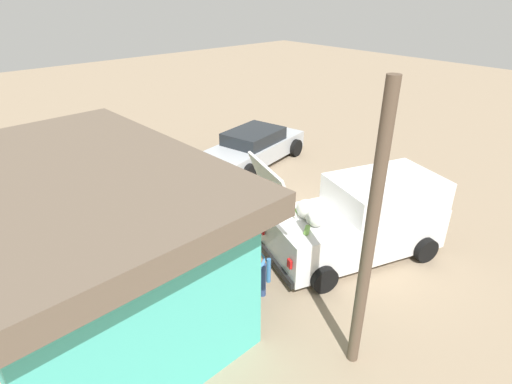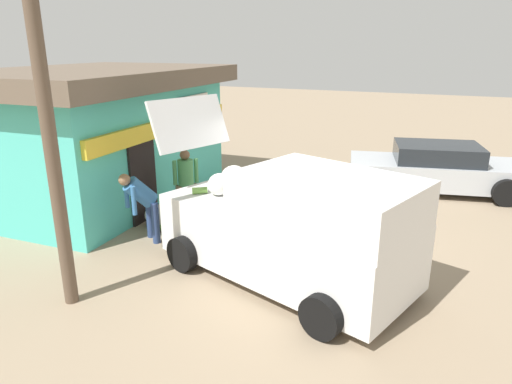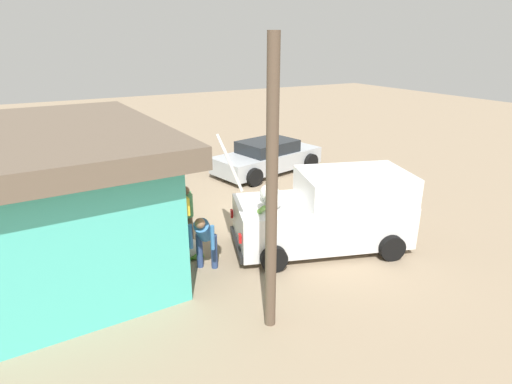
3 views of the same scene
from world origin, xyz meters
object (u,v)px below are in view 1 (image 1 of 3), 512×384
(storefront_bar, at_px, (81,245))
(vendor_standing, at_px, (218,236))
(paint_bucket, at_px, (162,232))
(customer_bending, at_px, (256,268))
(unloaded_banana_pile, at_px, (225,278))
(delivery_van, at_px, (361,218))
(parked_sedan, at_px, (254,147))

(storefront_bar, bearing_deg, vendor_standing, -100.96)
(paint_bucket, bearing_deg, storefront_bar, 121.65)
(customer_bending, distance_m, unloaded_banana_pile, 1.06)
(storefront_bar, height_order, unloaded_banana_pile, storefront_bar)
(delivery_van, bearing_deg, storefront_bar, 68.98)
(unloaded_banana_pile, bearing_deg, customer_bending, -167.60)
(customer_bending, relative_size, unloaded_banana_pile, 1.90)
(storefront_bar, xyz_separation_m, paint_bucket, (1.50, -2.44, -1.47))
(parked_sedan, distance_m, vendor_standing, 6.65)
(customer_bending, height_order, paint_bucket, customer_bending)
(vendor_standing, relative_size, customer_bending, 1.10)
(storefront_bar, bearing_deg, parked_sedan, -63.33)
(paint_bucket, bearing_deg, unloaded_banana_pile, -178.29)
(parked_sedan, height_order, unloaded_banana_pile, parked_sedan)
(delivery_van, distance_m, customer_bending, 3.22)
(paint_bucket, bearing_deg, parked_sedan, -65.78)
(vendor_standing, relative_size, paint_bucket, 4.15)
(unloaded_banana_pile, bearing_deg, storefront_bar, 65.42)
(parked_sedan, bearing_deg, customer_bending, 139.24)
(vendor_standing, xyz_separation_m, unloaded_banana_pile, (-0.61, 0.29, -0.68))
(storefront_bar, bearing_deg, unloaded_banana_pile, -114.58)
(customer_bending, bearing_deg, parked_sedan, -40.76)
(customer_bending, xyz_separation_m, paint_bucket, (3.47, 0.26, -0.68))
(vendor_standing, bearing_deg, paint_bucket, 10.26)
(delivery_van, distance_m, unloaded_banana_pile, 3.63)
(parked_sedan, xyz_separation_m, unloaded_banana_pile, (-5.04, 5.23, -0.38))
(parked_sedan, xyz_separation_m, paint_bucket, (-2.39, 5.31, -0.42))
(customer_bending, bearing_deg, storefront_bar, 53.87)
(delivery_van, relative_size, unloaded_banana_pile, 6.47)
(vendor_standing, bearing_deg, storefront_bar, 79.04)
(delivery_van, xyz_separation_m, vendor_standing, (1.72, 3.09, -0.03))
(customer_bending, bearing_deg, delivery_van, -95.30)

